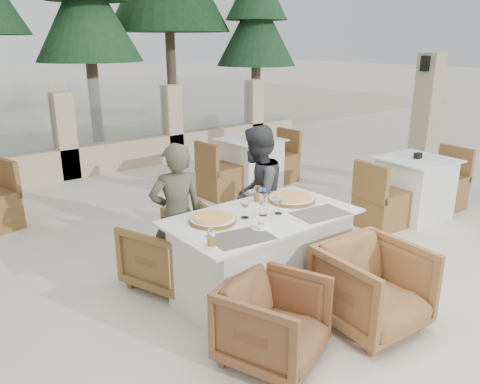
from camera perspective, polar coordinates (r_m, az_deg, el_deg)
ground at (r=4.30m, az=2.20°, el=-12.25°), size 80.00×80.00×0.00m
perimeter_wall_far at (r=8.10m, az=-20.65°, el=7.11°), size 10.00×0.34×1.60m
lantern_pillar at (r=7.74m, az=21.59°, el=8.06°), size 0.34×0.34×2.00m
pine_centre at (r=10.76m, az=-18.08°, el=18.89°), size 2.20×2.20×5.00m
pine_far_right at (r=12.23m, az=2.00°, el=18.31°), size 1.98×1.98×4.50m
dining_table at (r=4.07m, az=2.66°, el=-7.94°), size 1.60×0.90×0.77m
placemat_near_left at (r=3.48m, az=0.17°, el=-5.56°), size 0.49×0.37×0.00m
placemat_near_right at (r=4.01m, az=9.76°, el=-2.59°), size 0.49×0.36×0.00m
pizza_left at (r=3.77m, az=-3.34°, el=-3.31°), size 0.48×0.48×0.05m
pizza_right at (r=4.28m, az=6.32°, el=-0.71°), size 0.44×0.44×0.06m
water_bottle at (r=3.88m, az=2.86°, el=-1.20°), size 0.09×0.09×0.24m
wine_glass_centre at (r=3.82m, az=0.59°, el=-1.88°), size 0.09×0.09×0.18m
wine_glass_near at (r=3.93m, az=4.72°, el=-1.41°), size 0.09×0.09×0.18m
beer_glass_left at (r=3.34m, az=-3.52°, el=-5.52°), size 0.08×0.08×0.12m
beer_glass_right at (r=4.24m, az=2.17°, el=-0.22°), size 0.09×0.09×0.14m
olive_dish at (r=3.65m, az=2.53°, el=-4.10°), size 0.14×0.14×0.04m
armchair_far_left at (r=4.38m, az=-8.76°, el=-7.27°), size 0.86×0.87×0.62m
armchair_far_right at (r=5.04m, az=-1.23°, el=-3.98°), size 0.71×0.72×0.56m
armchair_near_left at (r=3.37m, az=4.09°, el=-15.47°), size 0.84×0.86×0.61m
armchair_near_right at (r=3.85m, az=15.86°, el=-11.10°), size 0.77×0.79×0.67m
diner_left at (r=4.23m, az=-7.68°, el=-2.90°), size 0.56×0.45×1.34m
diner_right at (r=4.66m, az=2.04°, el=-0.37°), size 0.83×0.76×1.39m
bg_table_b at (r=7.10m, az=1.30°, el=3.43°), size 1.67×0.89×0.77m
bg_table_c at (r=6.32m, az=20.45°, el=0.46°), size 1.71×0.97×0.77m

